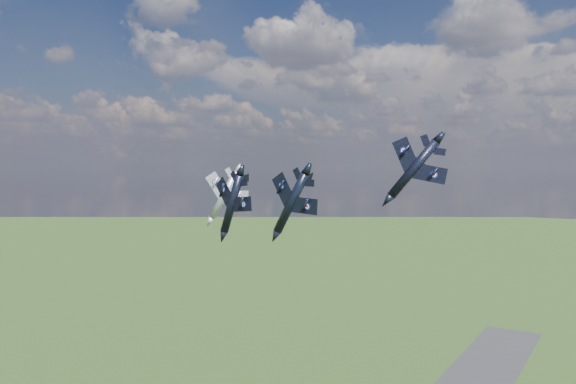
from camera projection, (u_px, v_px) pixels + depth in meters
The scene contains 4 objects.
jet_lead_navy at pixel (232, 203), 95.92m from camera, with size 10.61×14.79×3.06m, color black, non-canonical shape.
jet_right_navy at pixel (291, 203), 75.60m from camera, with size 9.13×12.73×2.63m, color black, non-canonical shape.
jet_high_navy at pixel (413, 169), 95.54m from camera, with size 11.72×16.34×3.38m, color black, non-canonical shape.
jet_left_silver at pixel (224, 195), 107.47m from camera, with size 10.04×14.00×2.90m, color #9FA2A9, non-canonical shape.
Camera 1 is at (53.76, -70.13, 88.25)m, focal length 35.00 mm.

